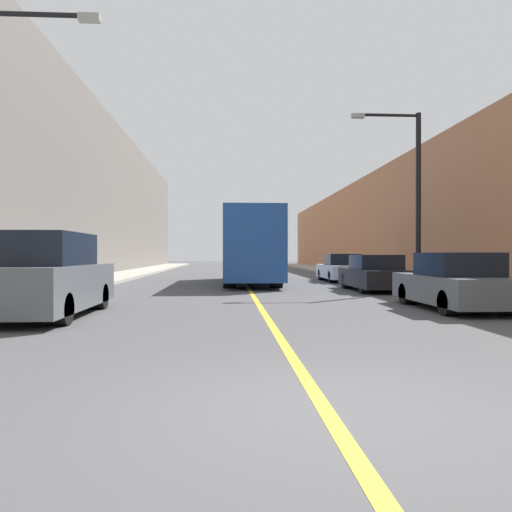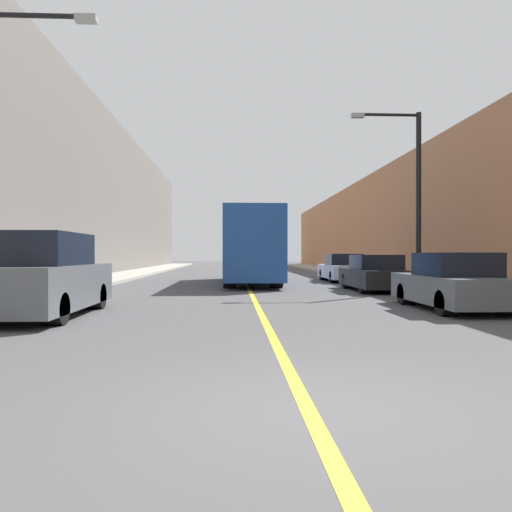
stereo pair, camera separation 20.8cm
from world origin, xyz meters
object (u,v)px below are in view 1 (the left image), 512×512
at_px(bus, 249,246).
at_px(street_lamp_right, 412,186).
at_px(car_right_mid, 374,274).
at_px(car_right_far, 341,269).
at_px(car_right_near, 455,284).
at_px(parked_suv_left, 47,278).

relative_size(bus, street_lamp_right, 1.53).
relative_size(car_right_mid, car_right_far, 0.98).
bearing_deg(car_right_far, car_right_near, -90.46).
relative_size(bus, parked_suv_left, 2.10).
bearing_deg(bus, car_right_mid, -47.69).
xyz_separation_m(car_right_mid, street_lamp_right, (1.33, -0.49, 3.46)).
xyz_separation_m(parked_suv_left, car_right_mid, (10.11, 7.67, -0.25)).
bearing_deg(car_right_near, bus, 112.33).
distance_m(parked_suv_left, car_right_far, 17.90).
xyz_separation_m(car_right_near, street_lamp_right, (1.19, 6.23, 3.44)).
bearing_deg(car_right_near, car_right_mid, 91.22).
relative_size(parked_suv_left, car_right_mid, 1.11).
xyz_separation_m(bus, car_right_far, (5.02, 1.69, -1.19)).
height_order(car_right_far, street_lamp_right, street_lamp_right).
bearing_deg(parked_suv_left, car_right_far, 54.65).
distance_m(car_right_near, car_right_mid, 6.72).
xyz_separation_m(car_right_mid, car_right_far, (0.25, 6.93, 0.02)).
height_order(car_right_near, street_lamp_right, street_lamp_right).
xyz_separation_m(bus, car_right_near, (4.91, -11.95, -1.19)).
relative_size(car_right_near, car_right_mid, 0.98).
height_order(bus, car_right_near, bus).
bearing_deg(car_right_near, parked_suv_left, -174.69).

